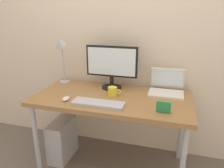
% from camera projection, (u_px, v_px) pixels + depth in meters
% --- Properties ---
extents(ground_plane, '(6.00, 6.00, 0.00)m').
position_uv_depth(ground_plane, '(112.00, 164.00, 2.23)').
color(ground_plane, '#665B51').
extents(back_wall, '(4.40, 0.04, 2.60)m').
position_uv_depth(back_wall, '(123.00, 31.00, 2.18)').
color(back_wall, beige).
rests_on(back_wall, ground_plane).
extents(desk, '(1.42, 0.70, 0.74)m').
position_uv_depth(desk, '(112.00, 103.00, 2.01)').
color(desk, olive).
rests_on(desk, ground_plane).
extents(monitor, '(0.51, 0.20, 0.43)m').
position_uv_depth(monitor, '(112.00, 65.00, 2.13)').
color(monitor, black).
rests_on(monitor, desk).
extents(laptop, '(0.32, 0.27, 0.23)m').
position_uv_depth(laptop, '(167.00, 87.00, 2.06)').
color(laptop, silver).
rests_on(laptop, desk).
extents(desk_lamp, '(0.11, 0.16, 0.50)m').
position_uv_depth(desk_lamp, '(61.00, 50.00, 2.23)').
color(desk_lamp, '#B2B2B7').
rests_on(desk_lamp, desk).
extents(keyboard, '(0.44, 0.14, 0.02)m').
position_uv_depth(keyboard, '(98.00, 103.00, 1.81)').
color(keyboard, '#B2B2B7').
rests_on(keyboard, desk).
extents(mouse, '(0.06, 0.09, 0.03)m').
position_uv_depth(mouse, '(66.00, 99.00, 1.89)').
color(mouse, silver).
rests_on(mouse, desk).
extents(coffee_mug, '(0.12, 0.08, 0.09)m').
position_uv_depth(coffee_mug, '(113.00, 92.00, 1.99)').
color(coffee_mug, yellow).
rests_on(coffee_mug, desk).
extents(photo_frame, '(0.11, 0.02, 0.09)m').
position_uv_depth(photo_frame, '(163.00, 107.00, 1.66)').
color(photo_frame, '#268C4C').
rests_on(photo_frame, desk).
extents(computer_tower, '(0.18, 0.36, 0.42)m').
position_uv_depth(computer_tower, '(62.00, 140.00, 2.27)').
color(computer_tower, '#B2B2B7').
rests_on(computer_tower, ground_plane).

